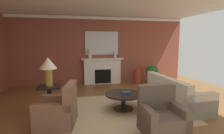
{
  "coord_description": "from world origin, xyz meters",
  "views": [
    {
      "loc": [
        -1.1,
        -4.72,
        1.84
      ],
      "look_at": [
        0.19,
        1.07,
        1.0
      ],
      "focal_mm": 28.53,
      "sensor_mm": 36.0,
      "label": 1
    }
  ],
  "objects_px": {
    "mantel_mirror": "(102,43)",
    "potted_plant": "(152,73)",
    "table_lamp": "(48,66)",
    "coffee_table": "(123,98)",
    "armchair_near_window": "(58,112)",
    "side_table": "(50,97)",
    "vase_mantel_right": "(115,55)",
    "sofa": "(175,95)",
    "vase_mantel_left": "(90,54)",
    "fireplace": "(102,72)",
    "armchair_facing_fireplace": "(161,119)",
    "vase_tall_corner": "(138,76)"
  },
  "relations": [
    {
      "from": "coffee_table",
      "to": "side_table",
      "type": "xyz_separation_m",
      "value": [
        -1.94,
        0.29,
        0.06
      ]
    },
    {
      "from": "armchair_near_window",
      "to": "vase_tall_corner",
      "type": "relative_size",
      "value": 1.52
    },
    {
      "from": "mantel_mirror",
      "to": "vase_mantel_left",
      "type": "distance_m",
      "value": 0.73
    },
    {
      "from": "armchair_near_window",
      "to": "vase_mantel_left",
      "type": "xyz_separation_m",
      "value": [
        1.06,
        3.66,
        1.02
      ]
    },
    {
      "from": "sofa",
      "to": "coffee_table",
      "type": "relative_size",
      "value": 2.12
    },
    {
      "from": "coffee_table",
      "to": "side_table",
      "type": "distance_m",
      "value": 1.97
    },
    {
      "from": "mantel_mirror",
      "to": "armchair_near_window",
      "type": "bearing_deg",
      "value": -112.81
    },
    {
      "from": "fireplace",
      "to": "coffee_table",
      "type": "relative_size",
      "value": 1.8
    },
    {
      "from": "mantel_mirror",
      "to": "potted_plant",
      "type": "relative_size",
      "value": 1.74
    },
    {
      "from": "sofa",
      "to": "potted_plant",
      "type": "height_order",
      "value": "sofa"
    },
    {
      "from": "sofa",
      "to": "table_lamp",
      "type": "bearing_deg",
      "value": 175.15
    },
    {
      "from": "coffee_table",
      "to": "table_lamp",
      "type": "height_order",
      "value": "table_lamp"
    },
    {
      "from": "fireplace",
      "to": "vase_mantel_left",
      "type": "height_order",
      "value": "vase_mantel_left"
    },
    {
      "from": "armchair_facing_fireplace",
      "to": "side_table",
      "type": "bearing_deg",
      "value": 143.84
    },
    {
      "from": "mantel_mirror",
      "to": "vase_mantel_right",
      "type": "relative_size",
      "value": 5.06
    },
    {
      "from": "sofa",
      "to": "armchair_near_window",
      "type": "distance_m",
      "value": 3.29
    },
    {
      "from": "mantel_mirror",
      "to": "table_lamp",
      "type": "distance_m",
      "value": 3.55
    },
    {
      "from": "armchair_near_window",
      "to": "vase_mantel_right",
      "type": "relative_size",
      "value": 3.32
    },
    {
      "from": "fireplace",
      "to": "table_lamp",
      "type": "xyz_separation_m",
      "value": [
        -1.89,
        -2.83,
        0.69
      ]
    },
    {
      "from": "sofa",
      "to": "vase_tall_corner",
      "type": "distance_m",
      "value": 2.83
    },
    {
      "from": "sofa",
      "to": "vase_mantel_right",
      "type": "xyz_separation_m",
      "value": [
        -1.08,
        3.08,
        0.98
      ]
    },
    {
      "from": "coffee_table",
      "to": "table_lamp",
      "type": "distance_m",
      "value": 2.16
    },
    {
      "from": "sofa",
      "to": "side_table",
      "type": "bearing_deg",
      "value": 175.15
    },
    {
      "from": "mantel_mirror",
      "to": "sofa",
      "type": "height_order",
      "value": "mantel_mirror"
    },
    {
      "from": "table_lamp",
      "to": "mantel_mirror",
      "type": "bearing_deg",
      "value": 57.41
    },
    {
      "from": "fireplace",
      "to": "sofa",
      "type": "distance_m",
      "value": 3.53
    },
    {
      "from": "vase_tall_corner",
      "to": "armchair_facing_fireplace",
      "type": "bearing_deg",
      "value": -104.55
    },
    {
      "from": "armchair_near_window",
      "to": "vase_tall_corner",
      "type": "bearing_deg",
      "value": 47.3
    },
    {
      "from": "mantel_mirror",
      "to": "table_lamp",
      "type": "xyz_separation_m",
      "value": [
        -1.89,
        -2.95,
        -0.56
      ]
    },
    {
      "from": "fireplace",
      "to": "side_table",
      "type": "bearing_deg",
      "value": -123.69
    },
    {
      "from": "vase_mantel_right",
      "to": "sofa",
      "type": "bearing_deg",
      "value": -70.73
    },
    {
      "from": "armchair_facing_fireplace",
      "to": "armchair_near_window",
      "type": "bearing_deg",
      "value": 158.22
    },
    {
      "from": "table_lamp",
      "to": "armchair_facing_fireplace",
      "type": "bearing_deg",
      "value": -36.16
    },
    {
      "from": "armchair_near_window",
      "to": "side_table",
      "type": "relative_size",
      "value": 1.36
    },
    {
      "from": "table_lamp",
      "to": "vase_mantel_left",
      "type": "relative_size",
      "value": 1.89
    },
    {
      "from": "table_lamp",
      "to": "coffee_table",
      "type": "bearing_deg",
      "value": -8.52
    },
    {
      "from": "sofa",
      "to": "side_table",
      "type": "xyz_separation_m",
      "value": [
        -3.51,
        0.3,
        0.1
      ]
    },
    {
      "from": "potted_plant",
      "to": "sofa",
      "type": "bearing_deg",
      "value": -100.89
    },
    {
      "from": "fireplace",
      "to": "potted_plant",
      "type": "bearing_deg",
      "value": -12.62
    },
    {
      "from": "armchair_facing_fireplace",
      "to": "vase_mantel_right",
      "type": "xyz_separation_m",
      "value": [
        0.11,
        4.48,
        0.97
      ]
    },
    {
      "from": "side_table",
      "to": "vase_mantel_left",
      "type": "distance_m",
      "value": 3.22
    },
    {
      "from": "side_table",
      "to": "table_lamp",
      "type": "distance_m",
      "value": 0.82
    },
    {
      "from": "sofa",
      "to": "side_table",
      "type": "height_order",
      "value": "sofa"
    },
    {
      "from": "coffee_table",
      "to": "vase_mantel_left",
      "type": "height_order",
      "value": "vase_mantel_left"
    },
    {
      "from": "coffee_table",
      "to": "potted_plant",
      "type": "relative_size",
      "value": 1.2
    },
    {
      "from": "sofa",
      "to": "armchair_near_window",
      "type": "xyz_separation_m",
      "value": [
        -3.24,
        -0.58,
        0.01
      ]
    },
    {
      "from": "sofa",
      "to": "coffee_table",
      "type": "xyz_separation_m",
      "value": [
        -1.57,
        0.01,
        0.04
      ]
    },
    {
      "from": "armchair_near_window",
      "to": "sofa",
      "type": "bearing_deg",
      "value": 10.2
    },
    {
      "from": "vase_mantel_left",
      "to": "fireplace",
      "type": "bearing_deg",
      "value": 5.12
    },
    {
      "from": "fireplace",
      "to": "vase_mantel_left",
      "type": "distance_m",
      "value": 0.97
    }
  ]
}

